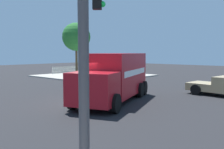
# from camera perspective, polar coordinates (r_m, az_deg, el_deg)

# --- Properties ---
(ground_plane) EXTENTS (100.00, 100.00, 0.00)m
(ground_plane) POSITION_cam_1_polar(r_m,az_deg,el_deg) (15.88, -5.29, -6.29)
(ground_plane) COLOR black
(sidewalk_corner_near) EXTENTS (11.98, 11.98, 0.14)m
(sidewalk_corner_near) POSITION_cam_1_polar(r_m,az_deg,el_deg) (33.72, -3.99, -0.23)
(sidewalk_corner_near) COLOR #9E998E
(sidewalk_corner_near) RESTS_ON ground
(delivery_truck) EXTENTS (8.03, 5.21, 3.01)m
(delivery_truck) POSITION_cam_1_polar(r_m,az_deg,el_deg) (16.35, 0.52, -0.44)
(delivery_truck) COLOR #AD141E
(delivery_truck) RESTS_ON ground
(traffic_light_secondary) EXTENTS (3.37, 3.03, 5.80)m
(traffic_light_secondary) POSITION_cam_1_polar(r_m,az_deg,el_deg) (6.22, -4.73, 13.21)
(traffic_light_secondary) COLOR #38383D
(traffic_light_secondary) RESTS_ON sidewalk_corner_far
(pedestrian_near_corner) EXTENTS (0.27, 0.52, 1.77)m
(pedestrian_near_corner) POSITION_cam_1_polar(r_m,az_deg,el_deg) (35.62, -1.55, 1.80)
(pedestrian_near_corner) COLOR black
(pedestrian_near_corner) RESTS_ON sidewalk_corner_near
(picket_fence_run) EXTENTS (4.96, 0.05, 0.95)m
(picket_fence_run) POSITION_cam_1_polar(r_m,az_deg,el_deg) (38.02, -10.00, 1.12)
(picket_fence_run) COLOR silver
(picket_fence_run) RESTS_ON sidewalk_corner_near
(shade_tree_near) EXTENTS (3.99, 3.99, 7.13)m
(shade_tree_near) POSITION_cam_1_polar(r_m,az_deg,el_deg) (37.20, -7.89, 8.21)
(shade_tree_near) COLOR brown
(shade_tree_near) RESTS_ON sidewalk_corner_near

